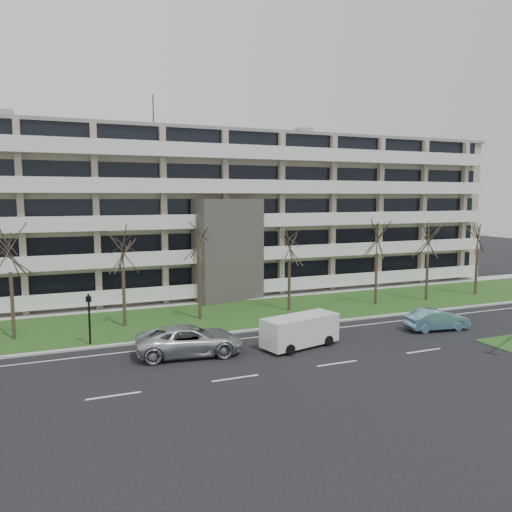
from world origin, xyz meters
name	(u,v)px	position (x,y,z in m)	size (l,w,h in m)	color
ground	(337,363)	(0.00, 0.00, 0.00)	(160.00, 160.00, 0.00)	black
grass_verge	(251,313)	(0.00, 13.00, 0.03)	(90.00, 10.00, 0.06)	#24511B
curb	(277,328)	(0.00, 8.00, 0.06)	(90.00, 0.35, 0.12)	#B2B2AD
sidewalk	(228,299)	(0.00, 18.50, 0.04)	(90.00, 2.00, 0.08)	#B2B2AD
lane_edge_line	(286,334)	(0.00, 6.50, 0.01)	(90.00, 0.12, 0.01)	white
apartment_building	(206,212)	(-0.01, 25.32, 7.61)	(60.50, 15.10, 18.75)	tan
silver_pickup	(190,340)	(-7.16, 4.58, 0.86)	(2.87, 6.22, 1.73)	silver
blue_sedan	(437,320)	(10.08, 3.48, 0.73)	(1.54, 4.41, 1.45)	#6D9FBE
white_van	(301,328)	(-0.41, 3.61, 1.15)	(5.24, 2.96, 1.92)	white
pedestrian_signal	(89,313)	(-12.43, 8.80, 2.07)	(0.36, 0.32, 3.25)	black
tree_1	(9,245)	(-16.90, 11.86, 6.14)	(3.94, 3.94, 7.89)	#382B21
tree_2	(122,246)	(-9.84, 12.57, 5.74)	(3.69, 3.69, 7.38)	#382B21
tree_3	(199,231)	(-4.30, 12.58, 6.68)	(4.29, 4.29, 8.59)	#382B21
tree_4	(290,241)	(3.15, 12.57, 5.67)	(3.65, 3.65, 7.30)	#382B21
tree_5	(377,233)	(11.07, 11.95, 6.15)	(3.96, 3.96, 7.91)	#382B21
tree_6	(429,235)	(16.23, 11.61, 5.88)	(3.78, 3.78, 7.56)	#382B21
tree_7	(478,232)	(22.30, 11.93, 5.94)	(3.82, 3.82, 7.63)	#382B21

